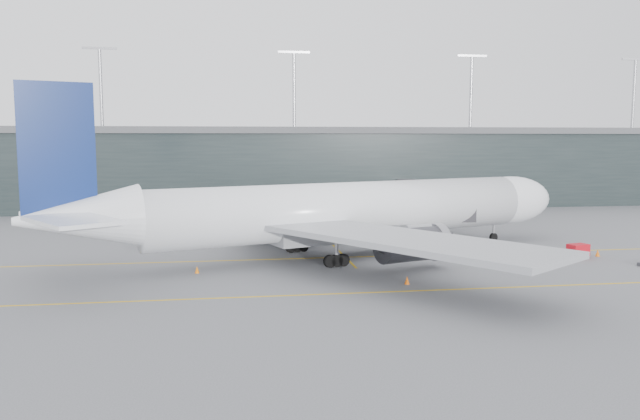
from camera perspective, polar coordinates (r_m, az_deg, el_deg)
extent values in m
plane|color=#59595E|center=(72.14, -2.19, -3.86)|extent=(320.00, 320.00, 0.00)
cube|color=gold|center=(68.23, -1.81, -4.45)|extent=(160.00, 0.25, 0.02)
cube|color=gold|center=(52.75, 0.23, -7.71)|extent=(160.00, 0.25, 0.02)
cube|color=gold|center=(92.35, -0.47, -1.58)|extent=(0.25, 60.00, 0.02)
cube|color=#1C2627|center=(128.92, -5.05, 3.80)|extent=(240.00, 35.00, 14.00)
cube|color=#515256|center=(128.79, -5.08, 7.18)|extent=(240.00, 36.00, 1.20)
cylinder|color=#9E9EA3|center=(120.95, -19.40, 10.40)|extent=(0.60, 0.60, 14.00)
cylinder|color=#9E9EA3|center=(119.58, -2.39, 10.81)|extent=(0.60, 0.60, 14.00)
cylinder|color=#9E9EA3|center=(128.13, 13.64, 10.34)|extent=(0.60, 0.60, 14.00)
cylinder|color=#9E9EA3|center=(144.87, 26.75, 9.37)|extent=(0.60, 0.60, 14.00)
cylinder|color=white|center=(69.01, 2.48, 0.03)|extent=(44.63, 20.43, 6.08)
ellipsoid|color=white|center=(83.59, 16.90, 0.88)|extent=(14.05, 9.90, 6.08)
cone|color=white|center=(60.14, -21.25, -0.70)|extent=(12.10, 9.03, 5.84)
cube|color=#999BA1|center=(68.83, 1.77, -1.96)|extent=(16.43, 9.74, 1.96)
cube|color=black|center=(86.15, 18.70, 1.63)|extent=(3.00, 3.48, 0.78)
cube|color=#999BA1|center=(54.87, 7.76, -2.72)|extent=(23.54, 28.36, 0.54)
cylinder|color=#3A3A40|center=(62.68, 8.30, -3.13)|extent=(7.61, 5.48, 3.43)
cube|color=#999BA1|center=(81.37, -4.68, 0.30)|extent=(10.30, 28.86, 0.54)
cylinder|color=#3A3A40|center=(78.37, 0.31, -1.14)|extent=(7.61, 5.48, 3.43)
cube|color=navy|center=(59.59, -22.91, 5.13)|extent=(6.19, 2.54, 11.77)
cube|color=white|center=(54.65, -21.67, -0.88)|extent=(9.41, 10.33, 0.34)
cube|color=white|center=(65.33, -22.65, 0.21)|extent=(6.00, 9.18, 0.34)
cylinder|color=black|center=(82.47, 15.58, -2.41)|extent=(1.15, 0.72, 1.08)
cylinder|color=#9E9EA3|center=(82.36, 15.59, -1.91)|extent=(0.29, 0.29, 2.55)
cylinder|color=black|center=(63.74, 1.52, -4.65)|extent=(1.36, 0.88, 1.27)
cylinder|color=black|center=(71.98, -2.12, -3.37)|extent=(1.36, 0.88, 1.27)
cube|color=#27262B|center=(77.15, 12.80, -0.06)|extent=(3.14, 3.45, 2.45)
cube|color=#27262B|center=(84.15, 11.55, 0.50)|extent=(3.48, 11.55, 2.19)
cube|color=#27262B|center=(95.19, 9.97, 1.21)|extent=(3.69, 11.57, 2.27)
cube|color=#27262B|center=(106.30, 8.71, 1.77)|extent=(3.91, 11.60, 2.36)
cylinder|color=#9E9EA3|center=(85.06, 11.42, -1.27)|extent=(0.44, 0.44, 3.32)
cube|color=#3A3A40|center=(85.25, 11.40, -2.18)|extent=(1.89, 1.50, 0.61)
cylinder|color=#27262B|center=(114.83, 5.62, 2.16)|extent=(3.50, 3.50, 2.62)
cylinder|color=#27262B|center=(115.07, 5.60, 0.77)|extent=(1.57, 1.57, 3.15)
cube|color=red|center=(74.35, 22.52, -3.39)|extent=(2.47, 1.91, 1.29)
cylinder|color=black|center=(73.55, 22.35, -3.99)|extent=(0.42, 0.25, 0.40)
cylinder|color=black|center=(74.69, 23.20, -3.87)|extent=(0.42, 0.25, 0.40)
cylinder|color=black|center=(74.23, 21.80, -3.88)|extent=(0.42, 0.25, 0.40)
cylinder|color=black|center=(75.36, 22.65, -3.76)|extent=(0.42, 0.25, 0.40)
cube|color=#3A3A40|center=(81.83, -5.51, -2.56)|extent=(1.93, 1.58, 0.18)
cube|color=#A4A8B0|center=(81.71, -5.52, -1.98)|extent=(1.55, 1.47, 1.38)
cube|color=#27449C|center=(81.60, -5.52, -1.48)|extent=(1.60, 1.52, 0.07)
cube|color=#3A3A40|center=(83.01, -5.69, -2.42)|extent=(2.07, 1.68, 0.20)
cube|color=silver|center=(82.88, -5.70, -1.81)|extent=(1.66, 1.57, 1.50)
cube|color=#27449C|center=(82.77, -5.70, -1.27)|extent=(1.71, 1.62, 0.08)
cube|color=#3A3A40|center=(83.25, -2.92, -2.36)|extent=(2.73, 2.43, 0.23)
cube|color=#AFB2BB|center=(83.10, -2.92, -1.65)|extent=(2.26, 2.18, 1.72)
cube|color=#27449C|center=(82.98, -2.93, -1.04)|extent=(2.33, 2.26, 0.09)
cone|color=orange|center=(75.96, 24.05, -3.61)|extent=(0.48, 0.48, 0.76)
cone|color=#E25C0C|center=(56.81, 7.97, -6.37)|extent=(0.46, 0.46, 0.73)
cone|color=#EF470D|center=(85.98, 4.23, -1.99)|extent=(0.40, 0.40, 0.63)
cone|color=orange|center=(61.95, -11.18, -5.37)|extent=(0.44, 0.44, 0.70)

